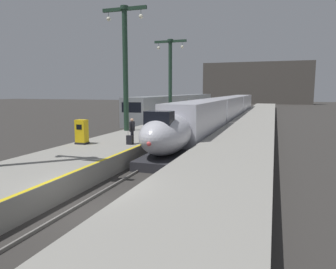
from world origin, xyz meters
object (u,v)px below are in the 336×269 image
at_px(passenger_near_edge, 132,129).
at_px(rolling_suitcase, 130,140).
at_px(highspeed_train_main, 225,110).
at_px(regional_train_adjacent, 180,106).
at_px(station_column_mid, 125,58).
at_px(station_column_far, 170,72).
at_px(ticket_machine_yellow, 82,133).

xyz_separation_m(passenger_near_edge, rolling_suitcase, (-0.04, -0.33, -0.69)).
height_order(highspeed_train_main, regional_train_adjacent, regional_train_adjacent).
relative_size(highspeed_train_main, regional_train_adjacent, 1.53).
xyz_separation_m(station_column_mid, station_column_far, (-0.00, 12.32, -0.47)).
distance_m(highspeed_train_main, ticket_machine_yellow, 25.97).
height_order(station_column_far, passenger_near_edge, station_column_far).
bearing_deg(rolling_suitcase, highspeed_train_main, 84.25).
bearing_deg(rolling_suitcase, passenger_near_edge, 83.64).
xyz_separation_m(regional_train_adjacent, rolling_suitcase, (5.62, -30.43, -0.77)).
distance_m(regional_train_adjacent, passenger_near_edge, 30.63).
height_order(station_column_mid, passenger_near_edge, station_column_mid).
bearing_deg(ticket_machine_yellow, station_column_far, 91.02).
bearing_deg(passenger_near_edge, rolling_suitcase, -96.36).
distance_m(station_column_mid, passenger_near_edge, 8.83).
height_order(passenger_near_edge, ticket_machine_yellow, passenger_near_edge).
distance_m(regional_train_adjacent, rolling_suitcase, 30.95).
height_order(regional_train_adjacent, ticket_machine_yellow, regional_train_adjacent).
xyz_separation_m(regional_train_adjacent, passenger_near_edge, (5.66, -30.10, -0.09)).
relative_size(regional_train_adjacent, station_column_mid, 3.49).
bearing_deg(rolling_suitcase, station_column_far, 100.28).
bearing_deg(station_column_mid, station_column_far, 90.00).
relative_size(rolling_suitcase, ticket_machine_yellow, 0.61).
relative_size(highspeed_train_main, rolling_suitcase, 57.15).
bearing_deg(station_column_mid, rolling_suitcase, -62.42).
xyz_separation_m(station_column_far, passenger_near_edge, (3.46, -18.54, -4.75)).
distance_m(passenger_near_edge, ticket_machine_yellow, 3.31).
relative_size(highspeed_train_main, station_column_mid, 5.35).
bearing_deg(station_column_mid, ticket_machine_yellow, -87.27).
relative_size(regional_train_adjacent, rolling_suitcase, 37.27).
xyz_separation_m(highspeed_train_main, station_column_mid, (-5.90, -18.03, 5.30)).
relative_size(station_column_mid, ticket_machine_yellow, 6.56).
bearing_deg(station_column_far, ticket_machine_yellow, -88.98).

